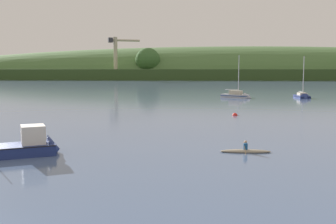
% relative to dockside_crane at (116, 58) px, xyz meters
% --- Properties ---
extents(far_shoreline_hill, '(600.00, 158.61, 41.31)m').
position_rel_dockside_crane_xyz_m(far_shoreline_hill, '(63.90, 47.39, -11.64)').
color(far_shoreline_hill, '#314A21').
rests_on(far_shoreline_hill, ground).
extents(dockside_crane, '(17.15, 9.77, 23.79)m').
position_rel_dockside_crane_xyz_m(dockside_crane, '(0.00, 0.00, 0.00)').
color(dockside_crane, '#4C4C51').
rests_on(dockside_crane, ground).
extents(sailboat_near_mooring, '(2.86, 6.37, 9.93)m').
position_rel_dockside_crane_xyz_m(sailboat_near_mooring, '(78.73, -131.92, -11.91)').
color(sailboat_near_mooring, navy).
rests_on(sailboat_near_mooring, ground).
extents(sailboat_midwater_white, '(6.97, 4.76, 9.99)m').
position_rel_dockside_crane_xyz_m(sailboat_midwater_white, '(65.10, -132.68, -11.73)').
color(sailboat_midwater_white, '#ADB2BC').
rests_on(sailboat_midwater_white, ground).
extents(fishing_boat_moored, '(6.13, 5.02, 3.71)m').
position_rel_dockside_crane_xyz_m(fishing_boat_moored, '(48.34, -193.16, -11.55)').
color(fishing_boat_moored, navy).
rests_on(fishing_boat_moored, ground).
extents(canoe_with_paddler, '(3.90, 1.55, 1.02)m').
position_rel_dockside_crane_xyz_m(canoe_with_paddler, '(64.36, -189.81, -11.96)').
color(canoe_with_paddler, gray).
rests_on(canoe_with_paddler, ground).
extents(mooring_buoy_off_fishing_boat, '(0.68, 0.68, 0.76)m').
position_rel_dockside_crane_xyz_m(mooring_buoy_off_fishing_boat, '(63.92, -165.89, -12.05)').
color(mooring_buoy_off_fishing_boat, red).
rests_on(mooring_buoy_off_fishing_boat, ground).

